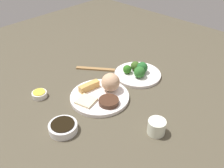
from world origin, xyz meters
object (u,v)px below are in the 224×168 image
teacup (156,127)px  chopsticks_pair (95,69)px  sauce_ramekin_hot_mustard (40,95)px  main_plate (99,97)px  broccoli_plate (137,74)px  soy_sauce_bowl (63,128)px

teacup → chopsticks_pair: teacup is taller
sauce_ramekin_hot_mustard → teacup: teacup is taller
main_plate → chopsticks_pair: 0.25m
broccoli_plate → soy_sauce_bowl: (0.49, 0.04, 0.01)m
soy_sauce_bowl → teacup: 0.35m
broccoli_plate → chopsticks_pair: broccoli_plate is taller
chopsticks_pair → teacup: bearing=72.4°
soy_sauce_bowl → broccoli_plate: bearing=-175.8°
main_plate → chopsticks_pair: size_ratio=1.27×
soy_sauce_bowl → chopsticks_pair: 0.45m
soy_sauce_bowl → chopsticks_pair: size_ratio=0.53×
broccoli_plate → soy_sauce_bowl: bearing=4.2°
soy_sauce_bowl → chopsticks_pair: soy_sauce_bowl is taller
teacup → main_plate: bearing=-89.6°
soy_sauce_bowl → sauce_ramekin_hot_mustard: 0.25m
chopsticks_pair → soy_sauce_bowl: bearing=30.9°
main_plate → soy_sauce_bowl: bearing=10.3°
soy_sauce_bowl → sauce_ramekin_hot_mustard: bearing=-103.1°
soy_sauce_bowl → sauce_ramekin_hot_mustard: soy_sauce_bowl is taller
teacup → chopsticks_pair: (-0.16, -0.49, -0.02)m
soy_sauce_bowl → teacup: size_ratio=1.62×
soy_sauce_bowl → main_plate: bearing=-169.7°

